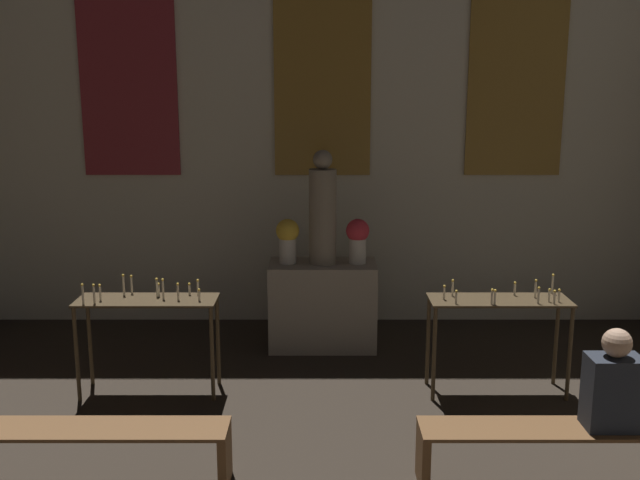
% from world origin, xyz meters
% --- Properties ---
extents(wall_back, '(7.99, 0.16, 5.46)m').
position_xyz_m(wall_back, '(0.00, 10.03, 2.76)').
color(wall_back, beige).
rests_on(wall_back, ground_plane).
extents(altar, '(1.12, 0.59, 0.92)m').
position_xyz_m(altar, '(0.00, 9.08, 0.46)').
color(altar, gray).
rests_on(altar, ground_plane).
extents(statue, '(0.28, 0.28, 1.19)m').
position_xyz_m(statue, '(0.00, 9.08, 1.46)').
color(statue, gray).
rests_on(statue, altar).
extents(flower_vase_left, '(0.24, 0.24, 0.47)m').
position_xyz_m(flower_vase_left, '(-0.37, 9.08, 1.19)').
color(flower_vase_left, beige).
rests_on(flower_vase_left, altar).
extents(flower_vase_right, '(0.24, 0.24, 0.47)m').
position_xyz_m(flower_vase_right, '(0.37, 9.08, 1.19)').
color(flower_vase_right, beige).
rests_on(flower_vase_right, altar).
extents(candle_rack_left, '(1.25, 0.42, 1.08)m').
position_xyz_m(candle_rack_left, '(-1.57, 7.88, 0.75)').
color(candle_rack_left, '#473823').
rests_on(candle_rack_left, ground_plane).
extents(candle_rack_right, '(1.25, 0.42, 1.07)m').
position_xyz_m(candle_rack_right, '(1.57, 7.88, 0.75)').
color(candle_rack_right, '#473823').
rests_on(candle_rack_right, ground_plane).
extents(pew_back_left, '(2.49, 0.36, 0.43)m').
position_xyz_m(pew_back_left, '(-1.90, 6.32, 0.33)').
color(pew_back_left, brown).
rests_on(pew_back_left, ground_plane).
extents(pew_back_right, '(2.49, 0.36, 0.43)m').
position_xyz_m(pew_back_right, '(1.90, 6.32, 0.33)').
color(pew_back_right, brown).
rests_on(pew_back_right, ground_plane).
extents(person_seated, '(0.36, 0.24, 0.71)m').
position_xyz_m(person_seated, '(1.96, 6.32, 0.74)').
color(person_seated, '#282D38').
rests_on(person_seated, pew_back_right).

